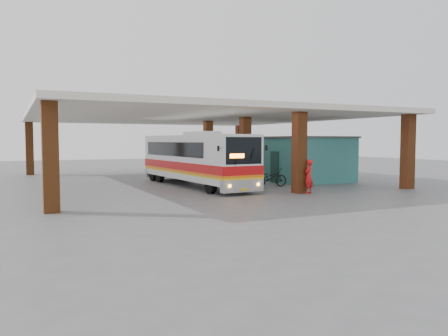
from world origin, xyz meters
TOP-DOWN VIEW (x-y plane):
  - ground at (0.00, 0.00)m, footprint 90.00×90.00m
  - brick_columns at (1.43, 5.00)m, footprint 20.10×21.60m
  - canopy_roof at (0.50, 6.50)m, footprint 21.00×23.00m
  - shop_building at (7.49, 4.00)m, footprint 5.20×8.20m
  - coach_bus at (-0.61, 2.89)m, footprint 3.15×11.68m
  - motorcycle at (3.23, 0.24)m, footprint 2.22×0.93m
  - pedestrian at (3.33, -3.41)m, footprint 0.79×0.71m
  - red_chair at (5.05, 5.50)m, footprint 0.46×0.46m

SIDE VIEW (x-z plane):
  - ground at x=0.00m, z-range 0.00..0.00m
  - red_chair at x=5.05m, z-range -0.03..0.76m
  - motorcycle at x=3.23m, z-range 0.00..1.14m
  - pedestrian at x=3.33m, z-range 0.00..1.81m
  - shop_building at x=7.49m, z-range 0.01..3.12m
  - coach_bus at x=-0.61m, z-range -0.01..3.35m
  - brick_columns at x=1.43m, z-range 0.00..4.35m
  - canopy_roof at x=0.50m, z-range 4.35..4.65m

